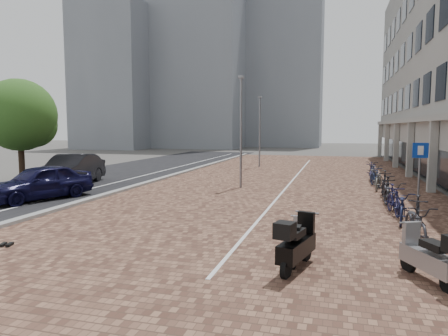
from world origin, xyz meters
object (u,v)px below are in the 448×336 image
at_px(car_dark, 71,170).
at_px(parking_sign, 420,166).
at_px(scooter_back, 429,255).
at_px(scooter_front, 297,241).
at_px(car_navy, 40,182).
at_px(scooter_mid, 297,243).

relative_size(car_dark, parking_sign, 1.97).
bearing_deg(scooter_back, scooter_front, 141.44).
bearing_deg(car_navy, scooter_mid, -5.80).
relative_size(car_navy, scooter_front, 3.04).
distance_m(car_dark, parking_sign, 16.30).
bearing_deg(scooter_front, car_dark, 146.33).
bearing_deg(scooter_front, parking_sign, 62.30).
height_order(car_navy, scooter_front, car_navy).
bearing_deg(scooter_mid, car_navy, 168.21).
xyz_separation_m(car_navy, scooter_back, (13.63, -5.55, -0.18)).
bearing_deg(scooter_back, scooter_mid, 152.40).
bearing_deg(car_navy, scooter_back, -1.54).
distance_m(car_navy, parking_sign, 14.70).
bearing_deg(scooter_mid, parking_sign, 76.94).
xyz_separation_m(scooter_mid, scooter_back, (2.53, -0.04, -0.03)).
bearing_deg(car_navy, scooter_front, -3.78).
distance_m(car_navy, scooter_front, 12.14).
height_order(car_dark, scooter_front, car_dark).
height_order(car_navy, parking_sign, parking_sign).
height_order(car_dark, scooter_back, car_dark).
distance_m(scooter_front, scooter_back, 2.63).
distance_m(car_navy, scooter_mid, 12.40).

